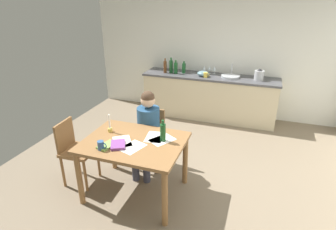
{
  "coord_description": "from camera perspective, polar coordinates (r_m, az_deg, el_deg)",
  "views": [
    {
      "loc": [
        0.97,
        -3.15,
        2.39
      ],
      "look_at": [
        -0.19,
        0.19,
        0.85
      ],
      "focal_mm": 29.5,
      "sensor_mm": 36.0,
      "label": 1
    }
  ],
  "objects": [
    {
      "name": "ground_plane",
      "position": [
        4.09,
        1.67,
        -12.64
      ],
      "size": [
        5.2,
        5.2,
        0.04
      ],
      "primitive_type": "cube",
      "color": "#7A6B56"
    },
    {
      "name": "wall_back",
      "position": [
        5.93,
        9.62,
        12.63
      ],
      "size": [
        5.2,
        0.12,
        2.6
      ],
      "primitive_type": "cube",
      "color": "silver",
      "rests_on": "ground"
    },
    {
      "name": "kitchen_counter",
      "position": [
        5.81,
        8.43,
        3.79
      ],
      "size": [
        2.71,
        0.64,
        0.9
      ],
      "color": "beige",
      "rests_on": "ground"
    },
    {
      "name": "dining_table",
      "position": [
        3.44,
        -7.04,
        -6.99
      ],
      "size": [
        1.21,
        0.93,
        0.76
      ],
      "color": "olive",
      "rests_on": "ground"
    },
    {
      "name": "chair_at_table",
      "position": [
        4.12,
        -3.57,
        -4.26
      ],
      "size": [
        0.43,
        0.43,
        0.85
      ],
      "color": "olive",
      "rests_on": "ground"
    },
    {
      "name": "person_seated",
      "position": [
        3.9,
        -4.33,
        -2.58
      ],
      "size": [
        0.35,
        0.61,
        1.19
      ],
      "color": "navy",
      "rests_on": "ground"
    },
    {
      "name": "chair_side_empty",
      "position": [
        3.92,
        -18.71,
        -6.66
      ],
      "size": [
        0.42,
        0.42,
        0.89
      ],
      "color": "olive",
      "rests_on": "ground"
    },
    {
      "name": "coffee_mug",
      "position": [
        3.25,
        -13.67,
        -6.13
      ],
      "size": [
        0.12,
        0.07,
        0.11
      ],
      "color": "#33598C",
      "rests_on": "dining_table"
    },
    {
      "name": "candlestick",
      "position": [
        3.63,
        -11.91,
        -2.46
      ],
      "size": [
        0.06,
        0.06,
        0.24
      ],
      "color": "gold",
      "rests_on": "dining_table"
    },
    {
      "name": "book_magazine",
      "position": [
        3.3,
        -10.3,
        -6.07
      ],
      "size": [
        0.25,
        0.27,
        0.03
      ],
      "primitive_type": "cube",
      "rotation": [
        0.0,
        0.0,
        0.48
      ],
      "color": "#7D3E8B",
      "rests_on": "dining_table"
    },
    {
      "name": "book_cookery",
      "position": [
        3.32,
        -12.44,
        -6.18
      ],
      "size": [
        0.19,
        0.26,
        0.02
      ],
      "primitive_type": "cube",
      "rotation": [
        0.0,
        0.0,
        -0.26
      ],
      "color": "#7FA54A",
      "rests_on": "dining_table"
    },
    {
      "name": "paper_letter",
      "position": [
        3.46,
        -2.79,
        -4.55
      ],
      "size": [
        0.25,
        0.32,
        0.0
      ],
      "primitive_type": "cube",
      "rotation": [
        0.0,
        0.0,
        0.14
      ],
      "color": "white",
      "rests_on": "dining_table"
    },
    {
      "name": "paper_bill",
      "position": [
        3.39,
        -1.22,
        -5.13
      ],
      "size": [
        0.34,
        0.36,
        0.0
      ],
      "primitive_type": "cube",
      "rotation": [
        0.0,
        0.0,
        -0.56
      ],
      "color": "white",
      "rests_on": "dining_table"
    },
    {
      "name": "paper_envelope",
      "position": [
        3.4,
        -9.45,
        -5.4
      ],
      "size": [
        0.34,
        0.36,
        0.0
      ],
      "primitive_type": "cube",
      "rotation": [
        0.0,
        0.0,
        0.61
      ],
      "color": "white",
      "rests_on": "dining_table"
    },
    {
      "name": "paper_receipt",
      "position": [
        3.26,
        -7.34,
        -6.6
      ],
      "size": [
        0.29,
        0.35,
        0.0
      ],
      "primitive_type": "cube",
      "rotation": [
        0.0,
        0.0,
        -0.31
      ],
      "color": "white",
      "rests_on": "dining_table"
    },
    {
      "name": "wine_bottle_on_table",
      "position": [
        3.32,
        -1.06,
        -3.56
      ],
      "size": [
        0.07,
        0.07,
        0.27
      ],
      "color": "#194C23",
      "rests_on": "dining_table"
    },
    {
      "name": "sink_unit",
      "position": [
        5.62,
        12.76,
        7.82
      ],
      "size": [
        0.36,
        0.36,
        0.24
      ],
      "color": "#B2B7BC",
      "rests_on": "kitchen_counter"
    },
    {
      "name": "bottle_oil",
      "position": [
        5.81,
        -0.6,
        9.95
      ],
      "size": [
        0.07,
        0.07,
        0.3
      ],
      "color": "#593319",
      "rests_on": "kitchen_counter"
    },
    {
      "name": "bottle_vinegar",
      "position": [
        5.81,
        0.64,
        10.01
      ],
      "size": [
        0.08,
        0.08,
        0.31
      ],
      "color": "#194C23",
      "rests_on": "kitchen_counter"
    },
    {
      "name": "bottle_wine_red",
      "position": [
        5.74,
        1.6,
        9.7
      ],
      "size": [
        0.08,
        0.08,
        0.28
      ],
      "color": "#194C23",
      "rests_on": "kitchen_counter"
    },
    {
      "name": "bottle_sauce",
      "position": [
        5.79,
        3.3,
        9.66
      ],
      "size": [
        0.07,
        0.07,
        0.25
      ],
      "color": "#194C23",
      "rests_on": "kitchen_counter"
    },
    {
      "name": "mixing_bowl",
      "position": [
        5.62,
        7.23,
        8.51
      ],
      "size": [
        0.23,
        0.23,
        0.1
      ],
      "primitive_type": "ellipsoid",
      "color": "#668C99",
      "rests_on": "kitchen_counter"
    },
    {
      "name": "stovetop_kettle",
      "position": [
        5.57,
        18.32,
        7.87
      ],
      "size": [
        0.18,
        0.18,
        0.22
      ],
      "color": "#B7BABF",
      "rests_on": "kitchen_counter"
    },
    {
      "name": "wine_glass_near_sink",
      "position": [
        5.78,
        9.58,
        9.39
      ],
      "size": [
        0.07,
        0.07,
        0.15
      ],
      "color": "silver",
      "rests_on": "kitchen_counter"
    },
    {
      "name": "wine_glass_by_kettle",
      "position": [
        5.8,
        8.55,
        9.5
      ],
      "size": [
        0.07,
        0.07,
        0.15
      ],
      "color": "silver",
      "rests_on": "kitchen_counter"
    },
    {
      "name": "wine_glass_back_left",
      "position": [
        5.82,
        7.5,
        9.61
      ],
      "size": [
        0.07,
        0.07,
        0.15
      ],
      "color": "silver",
      "rests_on": "kitchen_counter"
    },
    {
      "name": "teacup_on_counter",
      "position": [
        5.53,
        7.77,
        8.23
      ],
      "size": [
        0.12,
        0.08,
        0.1
      ],
      "color": "#F2CC4C",
      "rests_on": "kitchen_counter"
    }
  ]
}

